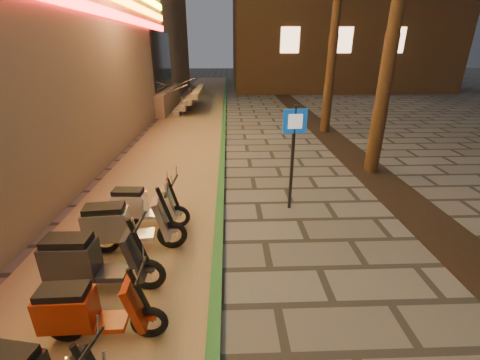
{
  "coord_description": "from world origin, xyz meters",
  "views": [
    {
      "loc": [
        -0.67,
        -1.92,
        3.47
      ],
      "look_at": [
        -0.47,
        3.57,
        1.2
      ],
      "focal_mm": 24.0,
      "sensor_mm": 36.0,
      "label": 1
    }
  ],
  "objects_px": {
    "scooter_6": "(87,311)",
    "scooter_7": "(90,261)",
    "pedestrian_sign": "(293,144)",
    "scooter_9": "(141,206)",
    "scooter_8": "(123,226)"
  },
  "relations": [
    {
      "from": "pedestrian_sign",
      "to": "scooter_6",
      "type": "xyz_separation_m",
      "value": [
        -3.17,
        -3.56,
        -1.07
      ]
    },
    {
      "from": "pedestrian_sign",
      "to": "scooter_9",
      "type": "height_order",
      "value": "pedestrian_sign"
    },
    {
      "from": "scooter_7",
      "to": "scooter_8",
      "type": "height_order",
      "value": "scooter_8"
    },
    {
      "from": "scooter_6",
      "to": "scooter_8",
      "type": "bearing_deg",
      "value": 92.28
    },
    {
      "from": "scooter_6",
      "to": "scooter_7",
      "type": "height_order",
      "value": "scooter_7"
    },
    {
      "from": "pedestrian_sign",
      "to": "scooter_9",
      "type": "bearing_deg",
      "value": -173.9
    },
    {
      "from": "scooter_6",
      "to": "scooter_7",
      "type": "distance_m",
      "value": 0.98
    },
    {
      "from": "scooter_8",
      "to": "pedestrian_sign",
      "type": "bearing_deg",
      "value": 20.04
    },
    {
      "from": "scooter_7",
      "to": "scooter_8",
      "type": "relative_size",
      "value": 0.98
    },
    {
      "from": "scooter_6",
      "to": "scooter_9",
      "type": "xyz_separation_m",
      "value": [
        -0.03,
        2.82,
        0.01
      ]
    },
    {
      "from": "pedestrian_sign",
      "to": "scooter_8",
      "type": "xyz_separation_m",
      "value": [
        -3.3,
        -1.63,
        -1.0
      ]
    },
    {
      "from": "scooter_7",
      "to": "scooter_9",
      "type": "height_order",
      "value": "scooter_7"
    },
    {
      "from": "scooter_7",
      "to": "scooter_9",
      "type": "relative_size",
      "value": 1.12
    },
    {
      "from": "scooter_7",
      "to": "pedestrian_sign",
      "type": "bearing_deg",
      "value": 37.68
    },
    {
      "from": "pedestrian_sign",
      "to": "scooter_6",
      "type": "relative_size",
      "value": 1.55
    }
  ]
}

